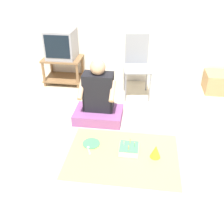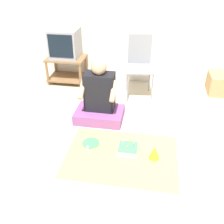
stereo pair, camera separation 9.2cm
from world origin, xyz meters
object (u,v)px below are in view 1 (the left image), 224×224
(party_hat_blue, at_px, (156,151))
(paper_plate, at_px, (91,143))
(tv, at_px, (61,44))
(folding_chair, at_px, (137,62))
(cardboard_box_stack, at_px, (222,83))
(person_seated, at_px, (98,99))
(birthday_cake, at_px, (129,149))

(party_hat_blue, bearing_deg, paper_plate, 170.02)
(tv, bearing_deg, paper_plate, -63.88)
(folding_chair, relative_size, cardboard_box_stack, 1.69)
(person_seated, height_order, party_hat_blue, person_seated)
(tv, height_order, folding_chair, folding_chair)
(person_seated, relative_size, birthday_cake, 4.19)
(tv, relative_size, cardboard_box_stack, 0.85)
(folding_chair, distance_m, paper_plate, 1.55)
(person_seated, bearing_deg, tv, 126.54)
(tv, distance_m, cardboard_box_stack, 2.68)
(cardboard_box_stack, distance_m, birthday_cake, 2.20)
(tv, distance_m, person_seated, 1.39)
(person_seated, relative_size, paper_plate, 4.36)
(person_seated, xyz_separation_m, birthday_cake, (0.46, -0.65, -0.25))
(tv, relative_size, birthday_cake, 2.12)
(birthday_cake, relative_size, paper_plate, 1.04)
(paper_plate, bearing_deg, cardboard_box_stack, 41.95)
(cardboard_box_stack, bearing_deg, folding_chair, -169.97)
(person_seated, distance_m, paper_plate, 0.64)
(party_hat_blue, bearing_deg, tv, 131.26)
(folding_chair, height_order, birthday_cake, folding_chair)
(cardboard_box_stack, height_order, birthday_cake, cardboard_box_stack)
(folding_chair, relative_size, person_seated, 1.01)
(tv, bearing_deg, cardboard_box_stack, -0.16)
(folding_chair, height_order, party_hat_blue, folding_chair)
(folding_chair, xyz_separation_m, person_seated, (-0.45, -0.83, -0.23))
(tv, xyz_separation_m, birthday_cake, (1.26, -1.73, -0.63))
(person_seated, xyz_separation_m, party_hat_blue, (0.76, -0.70, -0.21))
(folding_chair, height_order, cardboard_box_stack, folding_chair)
(tv, height_order, person_seated, person_seated)
(birthday_cake, bearing_deg, party_hat_blue, -9.23)
(cardboard_box_stack, relative_size, party_hat_blue, 3.57)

